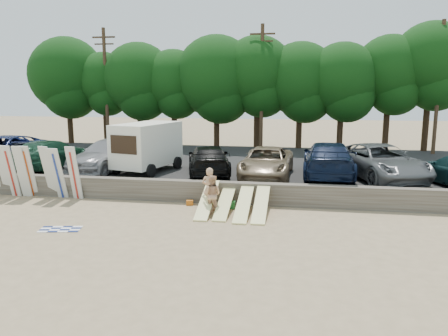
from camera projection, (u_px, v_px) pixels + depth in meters
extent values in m
plane|color=tan|center=(175.00, 221.00, 17.34)|extent=(120.00, 120.00, 0.00)
cube|color=#6B6356|center=(193.00, 191.00, 20.15)|extent=(44.00, 0.50, 1.00)
cube|color=#282828|center=(221.00, 166.00, 27.45)|extent=(44.00, 14.50, 0.70)
cylinder|color=#382616|center=(70.00, 120.00, 36.20)|extent=(0.44, 0.44, 3.79)
sphere|color=#134112|center=(67.00, 75.00, 35.54)|extent=(6.08, 6.08, 6.08)
cylinder|color=#382616|center=(106.00, 122.00, 35.77)|extent=(0.44, 0.44, 3.49)
sphere|color=#134112|center=(104.00, 80.00, 35.16)|extent=(4.46, 4.46, 4.46)
cylinder|color=#382616|center=(140.00, 122.00, 35.28)|extent=(0.44, 0.44, 3.57)
sphere|color=#134112|center=(139.00, 78.00, 34.65)|extent=(5.65, 5.65, 5.65)
cylinder|color=#382616|center=(174.00, 124.00, 34.81)|extent=(0.44, 0.44, 3.45)
sphere|color=#134112|center=(173.00, 81.00, 34.21)|extent=(4.84, 4.84, 4.84)
cylinder|color=#382616|center=(217.00, 123.00, 34.22)|extent=(0.44, 0.44, 3.64)
sphere|color=#134112|center=(216.00, 77.00, 33.59)|extent=(6.33, 6.33, 6.33)
cylinder|color=#382616|center=(257.00, 122.00, 33.68)|extent=(0.44, 0.44, 3.84)
sphere|color=#134112|center=(257.00, 72.00, 33.01)|extent=(5.56, 5.56, 5.56)
cylinder|color=#382616|center=(299.00, 125.00, 33.17)|extent=(0.44, 0.44, 3.50)
sphere|color=#134112|center=(300.00, 79.00, 32.56)|extent=(5.53, 5.53, 5.53)
cylinder|color=#382616|center=(340.00, 126.00, 32.19)|extent=(0.44, 0.44, 3.51)
sphere|color=#134112|center=(342.00, 79.00, 31.57)|extent=(5.22, 5.22, 5.22)
cylinder|color=#382616|center=(386.00, 123.00, 32.08)|extent=(0.44, 0.44, 3.91)
sphere|color=#134112|center=(390.00, 70.00, 31.40)|extent=(5.07, 5.07, 5.07)
cylinder|color=#382616|center=(426.00, 121.00, 31.46)|extent=(0.44, 0.44, 4.34)
sphere|color=#134112|center=(431.00, 61.00, 30.70)|extent=(5.46, 5.46, 5.46)
cylinder|color=#473321|center=(106.00, 88.00, 33.58)|extent=(0.26, 0.26, 9.00)
cube|color=#473321|center=(104.00, 37.00, 32.90)|extent=(1.80, 0.12, 0.12)
cube|color=#473321|center=(104.00, 44.00, 32.99)|extent=(1.50, 0.10, 0.10)
cylinder|color=#473321|center=(262.00, 88.00, 31.59)|extent=(0.26, 0.26, 9.00)
cube|color=#473321|center=(263.00, 34.00, 30.91)|extent=(1.80, 0.12, 0.12)
cube|color=#473321|center=(262.00, 41.00, 31.00)|extent=(1.50, 0.10, 0.10)
cylinder|color=#473321|center=(438.00, 88.00, 29.59)|extent=(0.26, 0.26, 9.00)
cube|color=#473321|center=(443.00, 30.00, 28.91)|extent=(1.80, 0.12, 0.12)
cube|color=#473321|center=(443.00, 38.00, 29.00)|extent=(1.50, 0.10, 0.10)
cube|color=white|center=(147.00, 144.00, 23.70)|extent=(3.02, 4.52, 2.28)
cube|color=black|center=(123.00, 145.00, 21.79)|extent=(1.51, 0.42, 0.93)
cylinder|color=black|center=(116.00, 168.00, 23.14)|extent=(0.37, 0.71, 0.68)
cylinder|color=black|center=(151.00, 171.00, 22.27)|extent=(0.37, 0.71, 0.68)
cylinder|color=black|center=(145.00, 160.00, 25.56)|extent=(0.37, 0.71, 0.68)
cylinder|color=black|center=(177.00, 163.00, 24.69)|extent=(0.37, 0.71, 0.68)
imported|color=#161F4E|center=(2.00, 151.00, 25.51)|extent=(3.26, 6.42, 1.74)
imported|color=#153A26|center=(51.00, 154.00, 24.93)|extent=(3.05, 5.77, 1.60)
imported|color=gray|center=(109.00, 155.00, 24.39)|extent=(3.57, 6.15, 1.68)
imported|color=black|center=(209.00, 160.00, 23.17)|extent=(3.33, 5.58, 1.51)
imported|color=#816D52|center=(267.00, 162.00, 22.43)|extent=(2.68, 5.47, 1.49)
imported|color=black|center=(328.00, 159.00, 22.36)|extent=(2.68, 6.25, 1.80)
imported|color=#575A5D|center=(380.00, 162.00, 21.80)|extent=(4.81, 6.83, 1.73)
cube|color=silver|center=(4.00, 170.00, 21.17)|extent=(0.54, 0.72, 2.54)
cube|color=silver|center=(11.00, 171.00, 20.86)|extent=(0.53, 0.65, 2.55)
cube|color=silver|center=(22.00, 172.00, 20.78)|extent=(0.50, 0.67, 2.54)
cube|color=silver|center=(29.00, 171.00, 20.86)|extent=(0.53, 0.72, 2.53)
cube|color=silver|center=(49.00, 172.00, 20.74)|extent=(0.58, 0.75, 2.53)
cube|color=silver|center=(58.00, 174.00, 20.45)|extent=(0.54, 0.88, 2.49)
cube|color=silver|center=(74.00, 173.00, 20.40)|extent=(0.54, 0.59, 2.56)
cube|color=#FFF9A0|center=(207.00, 200.00, 18.45)|extent=(0.56, 2.84, 1.09)
cube|color=#FFF9A0|center=(225.00, 203.00, 18.45)|extent=(0.56, 2.92, 0.84)
cube|color=#FFF9A0|center=(244.00, 204.00, 18.11)|extent=(0.56, 2.90, 0.90)
cube|color=#FFF9A0|center=(261.00, 204.00, 18.03)|extent=(0.56, 2.89, 0.95)
imported|color=tan|center=(210.00, 189.00, 18.72)|extent=(0.71, 0.49, 1.86)
imported|color=tan|center=(212.00, 194.00, 18.20)|extent=(0.87, 0.72, 1.64)
cube|color=#258B39|center=(231.00, 205.00, 19.09)|extent=(0.42, 0.35, 0.32)
cube|color=#C76617|center=(190.00, 203.00, 19.64)|extent=(0.34, 0.30, 0.22)
plane|color=white|center=(60.00, 229.00, 16.27)|extent=(1.76, 1.76, 0.00)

